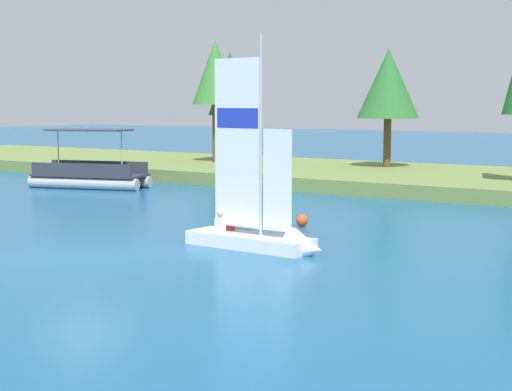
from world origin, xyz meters
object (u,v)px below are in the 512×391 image
at_px(shoreline_tree_left, 230,84).
at_px(pontoon_boat, 90,175).
at_px(shoreline_tree_midleft, 215,73).
at_px(sailboat, 267,232).
at_px(wooden_dock, 96,177).
at_px(shoreline_tree_centre, 388,84).
at_px(channel_buoy, 302,220).

height_order(shoreline_tree_left, pontoon_boat, shoreline_tree_left).
height_order(shoreline_tree_midleft, sailboat, shoreline_tree_midleft).
bearing_deg(sailboat, wooden_dock, 150.55).
xyz_separation_m(shoreline_tree_left, shoreline_tree_centre, (10.41, 0.62, -0.16)).
bearing_deg(sailboat, channel_buoy, 111.19).
xyz_separation_m(shoreline_tree_centre, channel_buoy, (5.04, -17.80, -5.10)).
distance_m(shoreline_tree_midleft, shoreline_tree_centre, 10.64).
xyz_separation_m(shoreline_tree_midleft, wooden_dock, (-2.13, -8.08, -5.83)).
height_order(shoreline_tree_midleft, channel_buoy, shoreline_tree_midleft).
bearing_deg(wooden_dock, channel_buoy, -23.24).
bearing_deg(channel_buoy, sailboat, -71.66).
relative_size(shoreline_tree_centre, channel_buoy, 15.85).
distance_m(shoreline_tree_left, shoreline_tree_centre, 10.43).
height_order(shoreline_tree_left, shoreline_tree_midleft, shoreline_tree_midleft).
distance_m(wooden_dock, channel_buoy, 19.11).
xyz_separation_m(shoreline_tree_left, shoreline_tree_midleft, (0.02, -1.57, 0.59)).
bearing_deg(shoreline_tree_centre, channel_buoy, -74.20).
height_order(shoreline_tree_midleft, wooden_dock, shoreline_tree_midleft).
xyz_separation_m(sailboat, channel_buoy, (-1.49, 4.50, -0.32)).
relative_size(shoreline_tree_left, sailboat, 1.03).
height_order(shoreline_tree_centre, wooden_dock, shoreline_tree_centre).
xyz_separation_m(shoreline_tree_midleft, shoreline_tree_centre, (10.39, 2.19, -0.74)).
relative_size(shoreline_tree_centre, sailboat, 1.00).
distance_m(shoreline_tree_left, wooden_dock, 11.18).
bearing_deg(shoreline_tree_midleft, pontoon_boat, -90.23).
height_order(shoreline_tree_left, sailboat, shoreline_tree_left).
height_order(shoreline_tree_centre, channel_buoy, shoreline_tree_centre).
relative_size(shoreline_tree_left, shoreline_tree_centre, 1.03).
height_order(shoreline_tree_centre, sailboat, shoreline_tree_centre).
bearing_deg(channel_buoy, wooden_dock, 156.76).
distance_m(shoreline_tree_left, shoreline_tree_midleft, 1.68).
bearing_deg(wooden_dock, shoreline_tree_midleft, 75.21).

